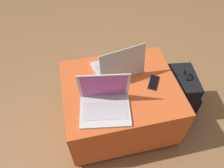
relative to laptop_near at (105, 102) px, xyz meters
name	(u,v)px	position (x,y,z in m)	size (l,w,h in m)	color
ground_plane	(119,119)	(0.15, 0.16, -0.52)	(14.00, 14.00, 0.00)	olive
ottoman	(120,104)	(0.15, 0.16, -0.29)	(0.85, 0.71, 0.47)	maroon
laptop_near	(105,102)	(0.00, 0.00, 0.00)	(0.37, 0.31, 0.27)	silver
laptop_far	(118,66)	(0.17, 0.30, 0.00)	(0.39, 0.32, 0.27)	#B7B7BC
cell_phone	(154,82)	(0.40, 0.13, -0.05)	(0.13, 0.15, 0.01)	black
backpack	(181,93)	(0.71, 0.19, -0.33)	(0.29, 0.35, 0.47)	black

